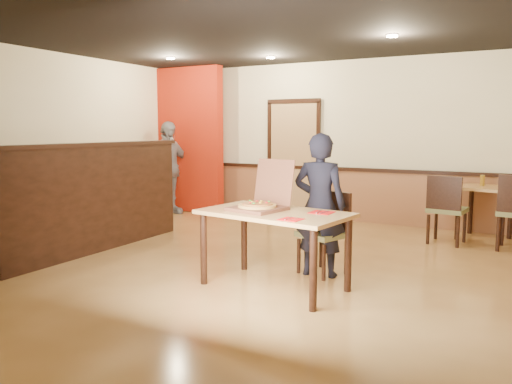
% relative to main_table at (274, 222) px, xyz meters
% --- Properties ---
extents(floor, '(7.00, 7.00, 0.00)m').
position_rel_main_table_xyz_m(floor, '(-0.75, 0.51, -0.68)').
color(floor, tan).
rests_on(floor, ground).
extents(ceiling, '(7.00, 7.00, 0.00)m').
position_rel_main_table_xyz_m(ceiling, '(-0.75, 0.51, 2.12)').
color(ceiling, black).
rests_on(ceiling, wall_back).
extents(wall_back, '(7.00, 0.00, 7.00)m').
position_rel_main_table_xyz_m(wall_back, '(-0.75, 4.01, 0.72)').
color(wall_back, '#FFF5C7').
rests_on(wall_back, floor).
extents(wall_left, '(0.00, 7.00, 7.00)m').
position_rel_main_table_xyz_m(wall_left, '(-4.25, 0.51, 0.72)').
color(wall_left, '#FFF5C7').
rests_on(wall_left, floor).
extents(wainscot_back, '(7.00, 0.04, 0.90)m').
position_rel_main_table_xyz_m(wainscot_back, '(-0.75, 3.98, -0.23)').
color(wainscot_back, '#99603D').
rests_on(wainscot_back, floor).
extents(chair_rail_back, '(7.00, 0.06, 0.06)m').
position_rel_main_table_xyz_m(chair_rail_back, '(-0.75, 3.96, 0.24)').
color(chair_rail_back, black).
rests_on(chair_rail_back, wall_back).
extents(back_door, '(0.90, 0.06, 2.10)m').
position_rel_main_table_xyz_m(back_door, '(-1.55, 3.97, 0.37)').
color(back_door, tan).
rests_on(back_door, wall_back).
extents(booth_partition, '(0.20, 3.10, 1.44)m').
position_rel_main_table_xyz_m(booth_partition, '(-2.75, 0.31, 0.05)').
color(booth_partition, black).
rests_on(booth_partition, floor).
extents(red_accent_panel, '(1.60, 0.20, 2.78)m').
position_rel_main_table_xyz_m(red_accent_panel, '(-3.65, 3.51, 0.72)').
color(red_accent_panel, '#A01D0B').
rests_on(red_accent_panel, floor).
extents(spot_a, '(0.14, 0.14, 0.02)m').
position_rel_main_table_xyz_m(spot_a, '(-3.05, 2.31, 2.10)').
color(spot_a, beige).
rests_on(spot_a, ceiling).
extents(spot_b, '(0.14, 0.14, 0.02)m').
position_rel_main_table_xyz_m(spot_b, '(-1.55, 3.01, 2.10)').
color(spot_b, beige).
rests_on(spot_b, ceiling).
extents(spot_c, '(0.14, 0.14, 0.02)m').
position_rel_main_table_xyz_m(spot_c, '(0.65, 2.01, 2.10)').
color(spot_c, beige).
rests_on(spot_c, ceiling).
extents(main_table, '(1.59, 1.06, 0.79)m').
position_rel_main_table_xyz_m(main_table, '(0.00, 0.00, 0.00)').
color(main_table, tan).
rests_on(main_table, floor).
extents(diner_chair, '(0.59, 0.59, 0.92)m').
position_rel_main_table_xyz_m(diner_chair, '(0.28, 0.77, -0.18)').
color(diner_chair, olive).
rests_on(diner_chair, floor).
extents(side_chair_left, '(0.54, 0.54, 0.98)m').
position_rel_main_table_xyz_m(side_chair_left, '(1.28, 2.88, -0.15)').
color(side_chair_left, olive).
rests_on(side_chair_left, floor).
extents(side_table, '(0.87, 0.87, 0.78)m').
position_rel_main_table_xyz_m(side_table, '(1.73, 3.50, -0.08)').
color(side_table, tan).
rests_on(side_table, floor).
extents(diner, '(0.62, 0.44, 1.58)m').
position_rel_main_table_xyz_m(diner, '(0.25, 0.63, 0.11)').
color(diner, black).
rests_on(diner, floor).
extents(passerby, '(0.64, 1.10, 1.76)m').
position_rel_main_table_xyz_m(passerby, '(-3.75, 3.05, 0.20)').
color(passerby, gray).
rests_on(passerby, floor).
extents(pizza_box, '(0.58, 0.65, 0.51)m').
position_rel_main_table_xyz_m(pizza_box, '(-0.18, 0.03, 0.18)').
color(pizza_box, brown).
rests_on(pizza_box, main_table).
extents(pizza, '(0.50, 0.50, 0.03)m').
position_rel_main_table_xyz_m(pizza, '(-0.19, -0.02, 0.16)').
color(pizza, gold).
rests_on(pizza, pizza_box).
extents(napkin_near, '(0.22, 0.22, 0.01)m').
position_rel_main_table_xyz_m(napkin_near, '(0.33, -0.33, 0.11)').
color(napkin_near, red).
rests_on(napkin_near, main_table).
extents(napkin_far, '(0.23, 0.23, 0.01)m').
position_rel_main_table_xyz_m(napkin_far, '(0.45, 0.15, 0.11)').
color(napkin_far, red).
rests_on(napkin_far, main_table).
extents(condiment, '(0.07, 0.07, 0.16)m').
position_rel_main_table_xyz_m(condiment, '(1.68, 3.56, 0.18)').
color(condiment, olive).
rests_on(condiment, side_table).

